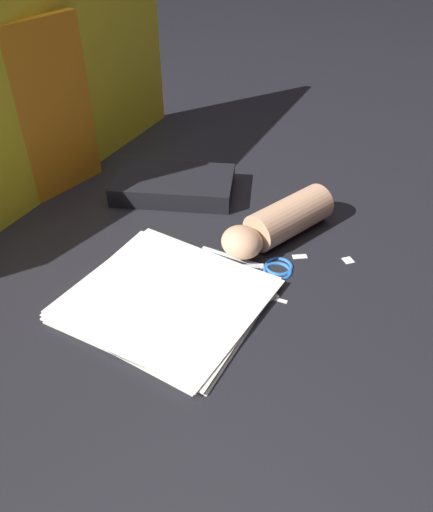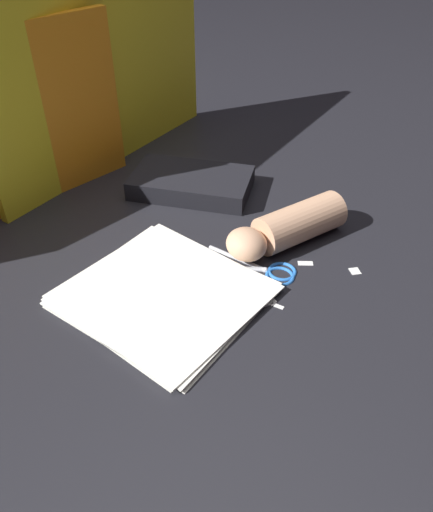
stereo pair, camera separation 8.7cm
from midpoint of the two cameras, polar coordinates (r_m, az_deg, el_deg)
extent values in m
plane|color=black|center=(0.94, 2.73, -1.22)|extent=(6.00, 6.00, 0.00)
cube|color=yellow|center=(1.25, -10.65, 20.06)|extent=(0.70, 0.08, 0.45)
cube|color=white|center=(0.88, -3.41, -4.48)|extent=(0.29, 0.31, 0.00)
cube|color=white|center=(0.88, -3.03, -4.55)|extent=(0.30, 0.33, 0.00)
cube|color=white|center=(0.87, -3.22, -4.42)|extent=(0.30, 0.32, 0.00)
cube|color=white|center=(0.87, -3.11, -4.23)|extent=(0.29, 0.32, 0.00)
cube|color=black|center=(1.16, -0.71, 8.29)|extent=(0.25, 0.31, 0.04)
sphere|color=silver|center=(0.94, 8.25, -1.53)|extent=(0.01, 0.01, 0.01)
cylinder|color=silver|center=(0.94, 4.39, -1.24)|extent=(0.07, 0.11, 0.01)
torus|color=blue|center=(0.94, 10.16, -1.68)|extent=(0.08, 0.08, 0.01)
cylinder|color=silver|center=(0.96, 4.92, -0.18)|extent=(0.02, 0.13, 0.01)
torus|color=blue|center=(0.93, 9.96, -2.23)|extent=(0.06, 0.06, 0.01)
cylinder|color=tan|center=(1.01, 11.93, 3.69)|extent=(0.20, 0.13, 0.08)
ellipsoid|color=tan|center=(0.94, 6.10, 1.26)|extent=(0.10, 0.10, 0.06)
cube|color=white|center=(0.87, 9.84, -5.75)|extent=(0.01, 0.02, 0.00)
cube|color=white|center=(0.97, 12.68, -0.91)|extent=(0.03, 0.03, 0.00)
cube|color=white|center=(0.88, 8.73, -5.32)|extent=(0.03, 0.03, 0.00)
cube|color=white|center=(0.98, 18.03, -1.74)|extent=(0.03, 0.03, 0.00)
camera|label=1|loc=(0.04, -87.14, 2.24)|focal=35.00mm
camera|label=2|loc=(0.04, 92.86, -2.24)|focal=35.00mm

